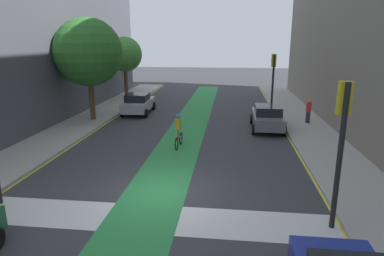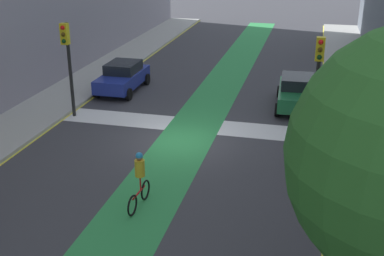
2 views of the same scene
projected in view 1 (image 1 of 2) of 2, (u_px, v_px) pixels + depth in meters
name	position (u px, v px, depth m)	size (l,w,h in m)	color
ground_plane	(162.00, 192.00, 12.69)	(120.00, 120.00, 0.00)	#38383D
bike_lane_paint	(156.00, 191.00, 12.71)	(2.40, 60.00, 0.01)	#2D8C47
crosswalk_band	(150.00, 218.00, 10.77)	(12.00, 1.80, 0.01)	silver
curb_stripe_left	(15.00, 184.00, 13.36)	(0.16, 60.00, 0.01)	yellow
sidewalk_right	(370.00, 200.00, 11.83)	(3.00, 60.00, 0.15)	#9E9E99
curb_stripe_right	(325.00, 200.00, 12.02)	(0.16, 60.00, 0.01)	yellow
traffic_signal_near_right	(342.00, 128.00, 9.60)	(0.35, 0.52, 4.46)	black
traffic_signal_far_right	(273.00, 73.00, 25.26)	(0.35, 0.52, 4.58)	black
car_silver_left_far	(138.00, 103.00, 26.12)	(2.12, 4.25, 1.57)	#B2B7BF
car_grey_right_far	(267.00, 117.00, 21.38)	(2.07, 4.22, 1.57)	slate
cyclist_in_lane	(178.00, 130.00, 17.65)	(0.32, 1.73, 1.86)	black
pedestrian_sidewalk_right_a	(308.00, 111.00, 22.50)	(0.34, 0.34, 1.61)	#262638
street_tree_near	(88.00, 52.00, 22.48)	(4.59, 4.59, 6.95)	brown
street_tree_far	(125.00, 55.00, 31.21)	(3.24, 3.24, 5.77)	brown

